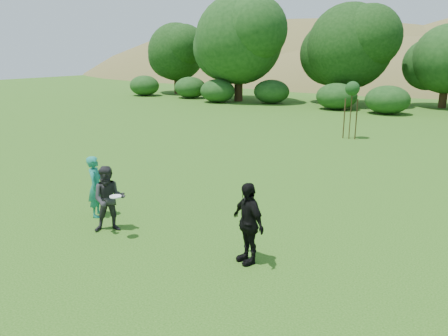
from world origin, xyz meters
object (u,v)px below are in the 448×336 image
at_px(player_black, 248,223).
at_px(sapling, 352,90).
at_px(player_grey, 109,199).
at_px(player_teal, 96,186).

relative_size(player_black, sapling, 0.60).
distance_m(player_grey, sapling, 14.86).
relative_size(player_teal, player_black, 0.95).
distance_m(player_grey, player_black, 3.64).
distance_m(player_teal, player_black, 4.67).
xyz_separation_m(player_teal, player_black, (4.66, -0.27, 0.05)).
height_order(player_teal, sapling, sapling).
relative_size(player_grey, player_black, 0.94).
xyz_separation_m(player_grey, sapling, (1.71, 14.67, 1.61)).
distance_m(player_teal, sapling, 14.47).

